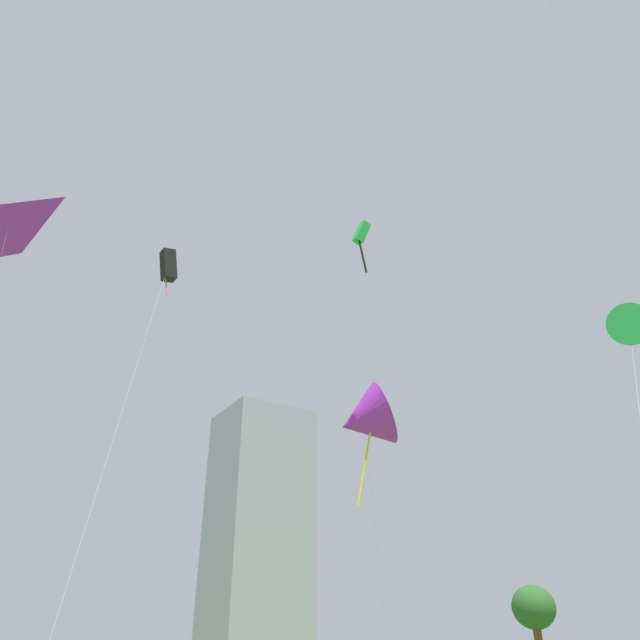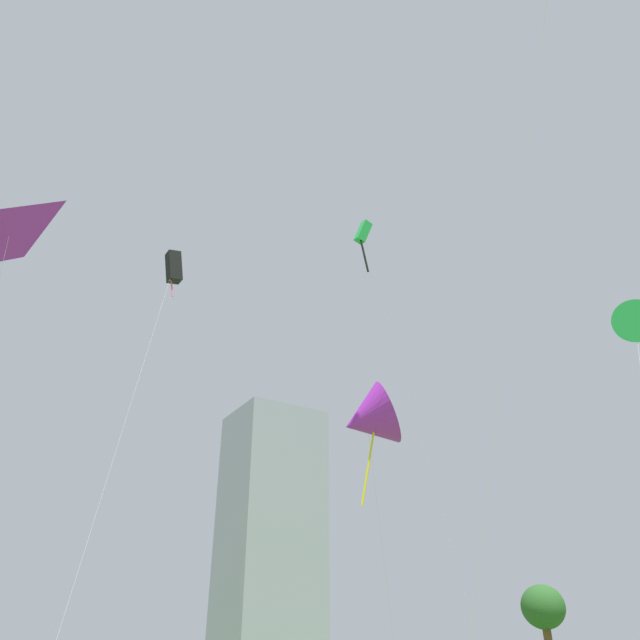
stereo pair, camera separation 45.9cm
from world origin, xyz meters
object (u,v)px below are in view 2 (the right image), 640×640
Objects in this scene: kite_flying_1 at (364,237)px; kite_flying_4 at (174,268)px; distant_highrise_0 at (270,531)px; kite_flying_2 at (9,235)px; park_tree_0 at (543,609)px; kite_flying_3 at (367,420)px; kite_flying_7 at (636,325)px.

kite_flying_1 is 18.17m from kite_flying_4.
distant_highrise_0 is at bearing 64.47° from kite_flying_1.
kite_flying_2 is 38.58m from park_tree_0.
kite_flying_2 is at bearing -168.27° from park_tree_0.
kite_flying_3 is 20.32m from kite_flying_4.
kite_flying_7 is at bearing -107.99° from distant_highrise_0.
kite_flying_3 is at bearing 144.83° from kite_flying_7.
kite_flying_7 is (11.31, -7.97, 4.78)m from kite_flying_3.
kite_flying_2 is 19.64m from kite_flying_4.
kite_flying_1 reaches higher than park_tree_0.
park_tree_0 is 107.26m from distant_highrise_0.
park_tree_0 is at bearing -106.66° from distant_highrise_0.
kite_flying_2 is 0.32× the size of distant_highrise_0.
kite_flying_3 is (2.23, 3.37, -7.93)m from kite_flying_1.
kite_flying_3 is 0.77× the size of kite_flying_7.
kite_flying_2 is at bearing 164.77° from kite_flying_7.
park_tree_0 is at bearing -13.13° from kite_flying_4.
kite_flying_2 is at bearing -121.33° from distant_highrise_0.
kite_flying_4 is at bearing -120.47° from distant_highrise_0.
kite_flying_4 is at bearing 130.17° from kite_flying_7.
kite_flying_1 is 1.50× the size of kite_flying_3.
kite_flying_3 is 119.54m from distant_highrise_0.
kite_flying_1 is at bearing -123.53° from kite_flying_3.
kite_flying_3 is 21.64m from park_tree_0.
distant_highrise_0 is (31.52, 99.97, 22.74)m from park_tree_0.
kite_flying_4 is 110.01m from distant_highrise_0.
park_tree_0 is 0.11× the size of distant_highrise_0.
distant_highrise_0 reaches higher than kite_flying_4.
kite_flying_1 is 1.15× the size of kite_flying_7.
park_tree_0 is at bearing 26.46° from kite_flying_1.
kite_flying_3 is at bearing -159.23° from park_tree_0.
kite_flying_7 reaches higher than park_tree_0.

